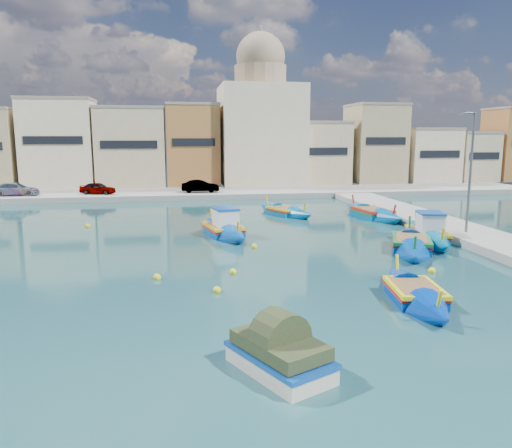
{
  "coord_description": "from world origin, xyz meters",
  "views": [
    {
      "loc": [
        -0.57,
        -22.54,
        6.52
      ],
      "look_at": [
        4.0,
        6.0,
        1.4
      ],
      "focal_mm": 35.0,
      "sensor_mm": 36.0,
      "label": 1
    }
  ],
  "objects_px": {
    "church_block": "(260,120)",
    "luzzu_blue_south": "(411,245)",
    "quay_street_lamp": "(470,172)",
    "luzzu_green": "(285,212)",
    "luzzu_turquoise_cabin": "(427,235)",
    "luzzu_cyan_south": "(415,295)",
    "luzzu_blue_cabin": "(224,230)",
    "tender_near": "(280,356)",
    "luzzu_cyan_mid": "(372,214)"
  },
  "relations": [
    {
      "from": "luzzu_blue_cabin",
      "to": "luzzu_blue_south",
      "type": "height_order",
      "value": "luzzu_blue_cabin"
    },
    {
      "from": "luzzu_turquoise_cabin",
      "to": "luzzu_cyan_mid",
      "type": "relative_size",
      "value": 1.03
    },
    {
      "from": "luzzu_blue_south",
      "to": "luzzu_cyan_south",
      "type": "xyz_separation_m",
      "value": [
        -4.08,
        -8.6,
        -0.03
      ]
    },
    {
      "from": "luzzu_blue_south",
      "to": "tender_near",
      "type": "height_order",
      "value": "luzzu_blue_south"
    },
    {
      "from": "luzzu_turquoise_cabin",
      "to": "luzzu_cyan_mid",
      "type": "bearing_deg",
      "value": 89.93
    },
    {
      "from": "luzzu_cyan_south",
      "to": "quay_street_lamp",
      "type": "bearing_deg",
      "value": 50.71
    },
    {
      "from": "quay_street_lamp",
      "to": "luzzu_cyan_south",
      "type": "bearing_deg",
      "value": -129.29
    },
    {
      "from": "luzzu_cyan_mid",
      "to": "luzzu_blue_south",
      "type": "xyz_separation_m",
      "value": [
        -2.18,
        -11.36,
        -0.0
      ]
    },
    {
      "from": "tender_near",
      "to": "quay_street_lamp",
      "type": "bearing_deg",
      "value": 45.88
    },
    {
      "from": "luzzu_cyan_south",
      "to": "tender_near",
      "type": "bearing_deg",
      "value": -142.06
    },
    {
      "from": "church_block",
      "to": "quay_street_lamp",
      "type": "relative_size",
      "value": 2.39
    },
    {
      "from": "luzzu_blue_cabin",
      "to": "tender_near",
      "type": "relative_size",
      "value": 2.35
    },
    {
      "from": "luzzu_green",
      "to": "tender_near",
      "type": "bearing_deg",
      "value": -102.66
    },
    {
      "from": "luzzu_turquoise_cabin",
      "to": "luzzu_cyan_south",
      "type": "height_order",
      "value": "luzzu_turquoise_cabin"
    },
    {
      "from": "luzzu_blue_cabin",
      "to": "church_block",
      "type": "bearing_deg",
      "value": 75.91
    },
    {
      "from": "quay_street_lamp",
      "to": "tender_near",
      "type": "distance_m",
      "value": 22.32
    },
    {
      "from": "luzzu_turquoise_cabin",
      "to": "luzzu_blue_south",
      "type": "xyz_separation_m",
      "value": [
        -2.17,
        -2.23,
        -0.08
      ]
    },
    {
      "from": "luzzu_blue_south",
      "to": "luzzu_cyan_south",
      "type": "relative_size",
      "value": 1.23
    },
    {
      "from": "church_block",
      "to": "tender_near",
      "type": "relative_size",
      "value": 5.34
    },
    {
      "from": "luzzu_turquoise_cabin",
      "to": "luzzu_blue_cabin",
      "type": "xyz_separation_m",
      "value": [
        -12.53,
        3.77,
        0.0
      ]
    },
    {
      "from": "quay_street_lamp",
      "to": "luzzu_green",
      "type": "xyz_separation_m",
      "value": [
        -9.13,
        11.71,
        -4.09
      ]
    },
    {
      "from": "church_block",
      "to": "luzzu_blue_south",
      "type": "distance_m",
      "value": 37.05
    },
    {
      "from": "luzzu_green",
      "to": "luzzu_cyan_south",
      "type": "relative_size",
      "value": 1.01
    },
    {
      "from": "luzzu_cyan_mid",
      "to": "tender_near",
      "type": "height_order",
      "value": "luzzu_cyan_mid"
    },
    {
      "from": "luzzu_green",
      "to": "tender_near",
      "type": "height_order",
      "value": "luzzu_green"
    },
    {
      "from": "luzzu_turquoise_cabin",
      "to": "tender_near",
      "type": "relative_size",
      "value": 2.6
    },
    {
      "from": "church_block",
      "to": "quay_street_lamp",
      "type": "xyz_separation_m",
      "value": [
        7.44,
        -34.0,
        -4.07
      ]
    },
    {
      "from": "quay_street_lamp",
      "to": "luzzu_cyan_south",
      "type": "distance_m",
      "value": 14.34
    },
    {
      "from": "luzzu_cyan_mid",
      "to": "luzzu_blue_south",
      "type": "relative_size",
      "value": 1.0
    },
    {
      "from": "quay_street_lamp",
      "to": "tender_near",
      "type": "height_order",
      "value": "quay_street_lamp"
    },
    {
      "from": "church_block",
      "to": "luzzu_blue_south",
      "type": "relative_size",
      "value": 2.12
    },
    {
      "from": "luzzu_cyan_south",
      "to": "luzzu_cyan_mid",
      "type": "bearing_deg",
      "value": 72.59
    },
    {
      "from": "church_block",
      "to": "luzzu_cyan_mid",
      "type": "relative_size",
      "value": 2.11
    },
    {
      "from": "luzzu_turquoise_cabin",
      "to": "tender_near",
      "type": "height_order",
      "value": "luzzu_turquoise_cabin"
    },
    {
      "from": "quay_street_lamp",
      "to": "luzzu_green",
      "type": "height_order",
      "value": "quay_street_lamp"
    },
    {
      "from": "luzzu_blue_cabin",
      "to": "luzzu_blue_south",
      "type": "xyz_separation_m",
      "value": [
        10.36,
        -6.0,
        -0.08
      ]
    },
    {
      "from": "church_block",
      "to": "luzzu_green",
      "type": "xyz_separation_m",
      "value": [
        -1.69,
        -22.29,
        -8.16
      ]
    },
    {
      "from": "church_block",
      "to": "quay_street_lamp",
      "type": "distance_m",
      "value": 35.04
    },
    {
      "from": "luzzu_blue_cabin",
      "to": "tender_near",
      "type": "bearing_deg",
      "value": -90.94
    },
    {
      "from": "church_block",
      "to": "luzzu_cyan_south",
      "type": "height_order",
      "value": "church_block"
    },
    {
      "from": "luzzu_turquoise_cabin",
      "to": "luzzu_cyan_south",
      "type": "bearing_deg",
      "value": -119.99
    },
    {
      "from": "luzzu_cyan_mid",
      "to": "luzzu_blue_south",
      "type": "distance_m",
      "value": 11.57
    },
    {
      "from": "luzzu_turquoise_cabin",
      "to": "tender_near",
      "type": "bearing_deg",
      "value": -128.82
    },
    {
      "from": "luzzu_turquoise_cabin",
      "to": "luzzu_blue_cabin",
      "type": "height_order",
      "value": "luzzu_blue_cabin"
    },
    {
      "from": "luzzu_turquoise_cabin",
      "to": "luzzu_cyan_south",
      "type": "relative_size",
      "value": 1.27
    },
    {
      "from": "luzzu_cyan_mid",
      "to": "luzzu_blue_south",
      "type": "height_order",
      "value": "luzzu_cyan_mid"
    },
    {
      "from": "luzzu_green",
      "to": "luzzu_cyan_mid",
      "type": "bearing_deg",
      "value": -19.64
    },
    {
      "from": "tender_near",
      "to": "luzzu_turquoise_cabin",
      "type": "bearing_deg",
      "value": 51.18
    },
    {
      "from": "luzzu_green",
      "to": "luzzu_blue_south",
      "type": "bearing_deg",
      "value": -71.85
    },
    {
      "from": "luzzu_blue_cabin",
      "to": "luzzu_cyan_mid",
      "type": "height_order",
      "value": "luzzu_blue_cabin"
    }
  ]
}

